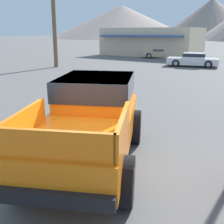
# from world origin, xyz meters

# --- Properties ---
(ground_plane) EXTENTS (320.00, 320.00, 0.00)m
(ground_plane) POSITION_xyz_m (0.00, 0.00, 0.00)
(ground_plane) COLOR #5B5956
(orange_pickup_truck) EXTENTS (3.75, 5.25, 1.98)m
(orange_pickup_truck) POSITION_xyz_m (-0.20, 0.12, 1.12)
(orange_pickup_truck) COLOR orange
(orange_pickup_truck) RESTS_ON ground_plane
(parked_car_white) EXTENTS (4.75, 2.73, 1.22)m
(parked_car_white) POSITION_xyz_m (-3.36, 19.67, 0.62)
(parked_car_white) COLOR white
(parked_car_white) RESTS_ON ground_plane
(parked_car_tan) EXTENTS (4.72, 3.69, 1.07)m
(parked_car_tan) POSITION_xyz_m (-9.09, 25.72, 0.56)
(parked_car_tan) COLOR tan
(parked_car_tan) RESTS_ON ground_plane
(storefront_building) EXTENTS (12.22, 7.87, 3.52)m
(storefront_building) POSITION_xyz_m (-11.58, 28.74, 1.77)
(storefront_building) COLOR beige
(storefront_building) RESTS_ON ground_plane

